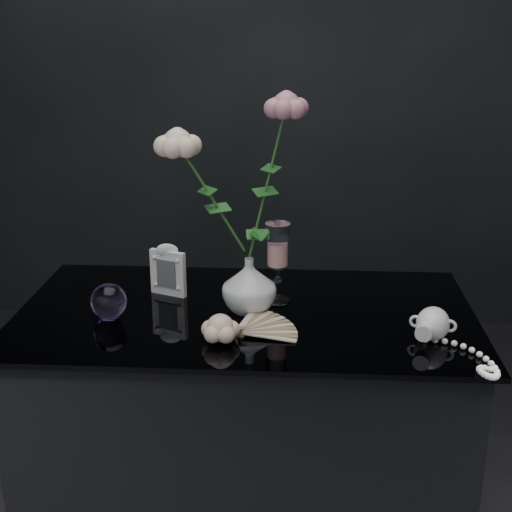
# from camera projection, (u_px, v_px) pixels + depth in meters

# --- Properties ---
(table) EXTENTS (1.05, 0.58, 0.76)m
(table) POSITION_uv_depth(u_px,v_px,m) (246.00, 452.00, 1.77)
(table) COLOR black
(table) RESTS_ON ground
(vase) EXTENTS (0.13, 0.13, 0.13)m
(vase) POSITION_uv_depth(u_px,v_px,m) (249.00, 285.00, 1.62)
(vase) COLOR silver
(vase) RESTS_ON table
(wine_glass) EXTENTS (0.08, 0.08, 0.19)m
(wine_glass) POSITION_uv_depth(u_px,v_px,m) (277.00, 263.00, 1.67)
(wine_glass) COLOR white
(wine_glass) RESTS_ON table
(picture_frame) EXTENTS (0.12, 0.11, 0.13)m
(picture_frame) POSITION_uv_depth(u_px,v_px,m) (168.00, 269.00, 1.72)
(picture_frame) COLOR white
(picture_frame) RESTS_ON table
(paperweight) EXTENTS (0.10, 0.10, 0.08)m
(paperweight) POSITION_uv_depth(u_px,v_px,m) (109.00, 301.00, 1.60)
(paperweight) COLOR #B286DA
(paperweight) RESTS_ON table
(paper_fan) EXTENTS (0.28, 0.24, 0.02)m
(paper_fan) POSITION_uv_depth(u_px,v_px,m) (241.00, 331.00, 1.51)
(paper_fan) COLOR beige
(paper_fan) RESTS_ON table
(loose_rose) EXTENTS (0.19, 0.21, 0.06)m
(loose_rose) POSITION_uv_depth(u_px,v_px,m) (220.00, 328.00, 1.48)
(loose_rose) COLOR #FFC6A4
(loose_rose) RESTS_ON table
(pearl_jar) EXTENTS (0.30, 0.31, 0.07)m
(pearl_jar) POSITION_uv_depth(u_px,v_px,m) (433.00, 322.00, 1.50)
(pearl_jar) COLOR white
(pearl_jar) RESTS_ON table
(roses) EXTENTS (0.31, 0.13, 0.42)m
(roses) POSITION_uv_depth(u_px,v_px,m) (238.00, 176.00, 1.54)
(roses) COLOR beige
(roses) RESTS_ON vase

